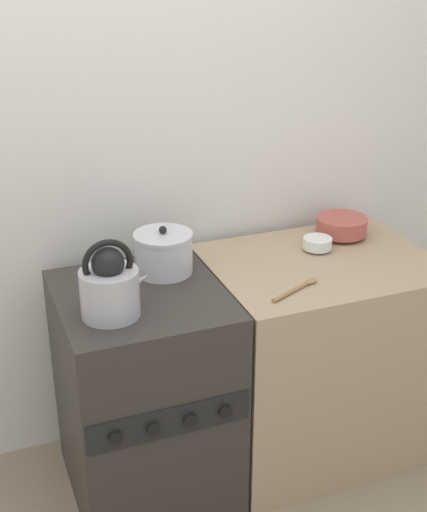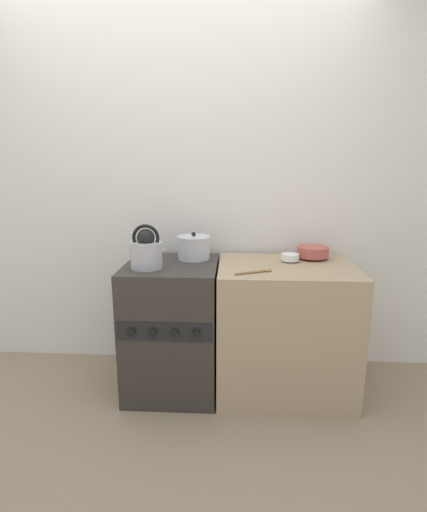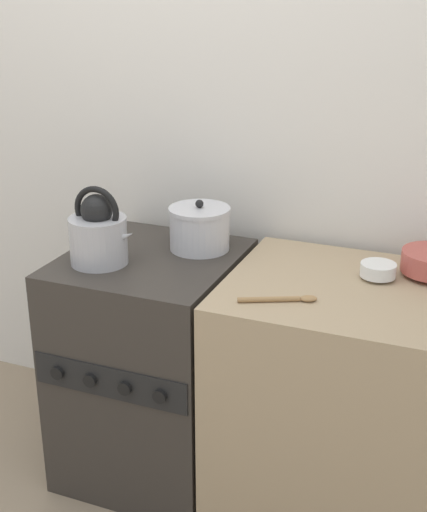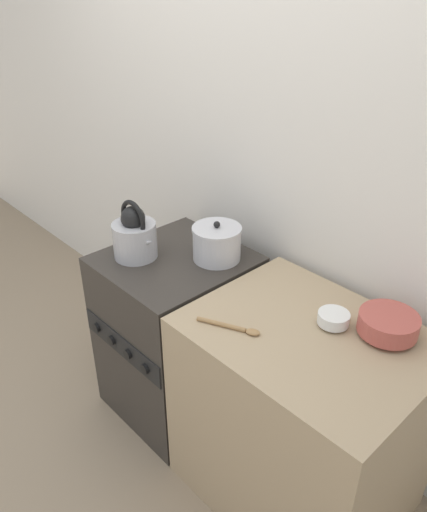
{
  "view_description": "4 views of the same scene",
  "coord_description": "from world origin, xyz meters",
  "px_view_note": "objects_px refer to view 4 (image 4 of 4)",
  "views": [
    {
      "loc": [
        -0.54,
        -1.78,
        1.93
      ],
      "look_at": [
        0.25,
        0.27,
        0.94
      ],
      "focal_mm": 50.0,
      "sensor_mm": 36.0,
      "label": 1
    },
    {
      "loc": [
        0.39,
        -2.05,
        1.44
      ],
      "look_at": [
        0.26,
        0.27,
        0.89
      ],
      "focal_mm": 28.0,
      "sensor_mm": 36.0,
      "label": 2
    },
    {
      "loc": [
        1.03,
        -1.68,
        1.7
      ],
      "look_at": [
        0.24,
        0.29,
        0.87
      ],
      "focal_mm": 50.0,
      "sensor_mm": 36.0,
      "label": 3
    },
    {
      "loc": [
        1.48,
        -0.85,
        1.9
      ],
      "look_at": [
        0.25,
        0.31,
        0.94
      ],
      "focal_mm": 35.0,
      "sensor_mm": 36.0,
      "label": 4
    }
  ],
  "objects_px": {
    "stove": "(177,334)",
    "cooking_pot": "(217,243)",
    "kettle": "(135,235)",
    "enamel_bowl": "(388,324)",
    "small_ceramic_bowl": "(333,318)"
  },
  "relations": [
    {
      "from": "small_ceramic_bowl",
      "to": "kettle",
      "type": "bearing_deg",
      "value": -165.37
    },
    {
      "from": "enamel_bowl",
      "to": "cooking_pot",
      "type": "bearing_deg",
      "value": -174.67
    },
    {
      "from": "kettle",
      "to": "cooking_pot",
      "type": "xyz_separation_m",
      "value": [
        0.25,
        0.24,
        -0.03
      ]
    },
    {
      "from": "stove",
      "to": "small_ceramic_bowl",
      "type": "bearing_deg",
      "value": 9.03
    },
    {
      "from": "stove",
      "to": "small_ceramic_bowl",
      "type": "distance_m",
      "value": 0.87
    },
    {
      "from": "stove",
      "to": "kettle",
      "type": "relative_size",
      "value": 3.17
    },
    {
      "from": "cooking_pot",
      "to": "small_ceramic_bowl",
      "type": "height_order",
      "value": "cooking_pot"
    },
    {
      "from": "kettle",
      "to": "small_ceramic_bowl",
      "type": "bearing_deg",
      "value": 14.63
    },
    {
      "from": "cooking_pot",
      "to": "enamel_bowl",
      "type": "bearing_deg",
      "value": 5.33
    },
    {
      "from": "stove",
      "to": "cooking_pot",
      "type": "relative_size",
      "value": 3.92
    },
    {
      "from": "stove",
      "to": "kettle",
      "type": "height_order",
      "value": "kettle"
    },
    {
      "from": "cooking_pot",
      "to": "kettle",
      "type": "bearing_deg",
      "value": -136.12
    },
    {
      "from": "stove",
      "to": "cooking_pot",
      "type": "height_order",
      "value": "cooking_pot"
    },
    {
      "from": "cooking_pot",
      "to": "enamel_bowl",
      "type": "relative_size",
      "value": 1.04
    },
    {
      "from": "kettle",
      "to": "small_ceramic_bowl",
      "type": "xyz_separation_m",
      "value": [
        0.86,
        0.23,
        -0.08
      ]
    }
  ]
}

